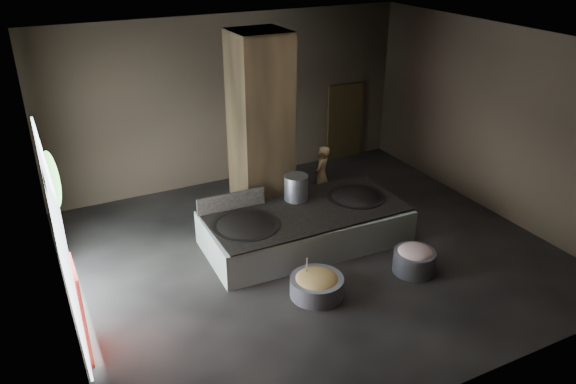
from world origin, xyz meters
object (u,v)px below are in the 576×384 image
meat_basin (414,261)px  veg_basin (317,286)px  cook (322,175)px  stock_pot (296,187)px  wok_left (246,228)px  wok_right (356,200)px  hearth_platform (305,227)px

meat_basin → veg_basin: bearing=175.2°
cook → meat_basin: cook is taller
stock_pot → veg_basin: size_ratio=0.56×
wok_left → veg_basin: size_ratio=1.35×
wok_right → veg_basin: bearing=-137.8°
hearth_platform → cook: cook is taller
cook → hearth_platform: bearing=12.1°
stock_pot → meat_basin: size_ratio=0.68×
hearth_platform → meat_basin: hearth_platform is taller
stock_pot → cook: cook is taller
cook → wok_right: bearing=53.2°
hearth_platform → veg_basin: (-0.75, -1.85, -0.20)m
veg_basin → meat_basin: size_ratio=1.21×
meat_basin → wok_right: bearing=92.5°
wok_left → wok_right: bearing=2.0°
wok_right → veg_basin: (-2.10, -1.90, -0.56)m
hearth_platform → meat_basin: size_ratio=5.18×
meat_basin → hearth_platform: bearing=125.3°
cook → meat_basin: bearing=53.9°
wok_left → cook: (2.76, 1.63, 0.02)m
hearth_platform → wok_left: bearing=-176.2°
wok_right → meat_basin: size_ratio=1.52×
wok_left → meat_basin: wok_left is taller
stock_pot → veg_basin: bearing=-108.4°
veg_basin → stock_pot: bearing=71.6°
stock_pot → veg_basin: 2.70m
stock_pot → cook: 1.67m
wok_right → meat_basin: (0.09, -2.09, -0.51)m
hearth_platform → veg_basin: hearth_platform is taller
wok_left → stock_pot: (1.50, 0.60, 0.38)m
hearth_platform → veg_basin: bearing=-110.2°
meat_basin → cook: bearing=92.0°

